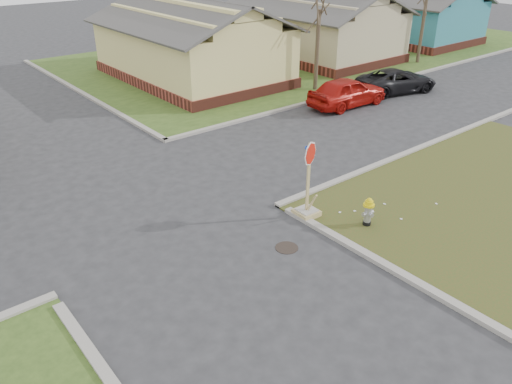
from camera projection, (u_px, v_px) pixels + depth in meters
ground at (211, 269)px, 12.91m from camera, size 120.00×120.00×0.00m
verge_far_right at (317, 49)px, 37.61m from camera, size 37.00×19.00×0.05m
curbs at (125, 199)px, 16.36m from camera, size 80.00×40.00×0.12m
manhole at (287, 248)px, 13.80m from camera, size 0.64×0.64×0.01m
side_house_yellow at (191, 41)px, 28.87m from camera, size 7.60×11.60×4.70m
side_house_tan at (313, 24)px, 34.46m from camera, size 7.60×11.60×4.70m
side_house_teal at (402, 11)px, 40.05m from camera, size 7.60×11.60×4.70m
tree_mid_right at (317, 51)px, 26.78m from camera, size 0.22×0.22×4.20m
tree_far_right at (423, 25)px, 32.45m from camera, size 0.22×0.22×4.76m
fire_hydrant at (368, 210)px, 14.59m from camera, size 0.33×0.33×0.89m
stop_sign at (307, 200)px, 15.07m from camera, size 0.69×0.67×2.42m
red_sedan at (347, 92)px, 24.82m from camera, size 4.39×1.94×1.47m
dark_pickup at (397, 81)px, 27.15m from camera, size 4.86×3.13×1.25m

